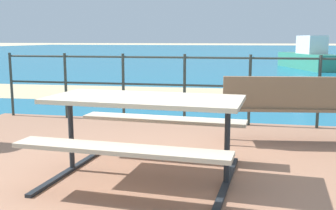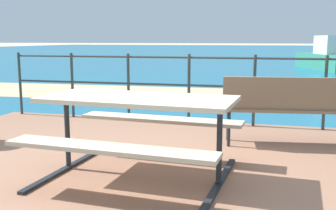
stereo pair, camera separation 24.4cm
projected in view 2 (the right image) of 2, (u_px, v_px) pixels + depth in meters
name	position (u px, v px, depth m)	size (l,w,h in m)	color
ground_plane	(139.00, 179.00, 3.89)	(240.00, 240.00, 0.00)	beige
patio_paving	(139.00, 176.00, 3.88)	(6.40, 5.20, 0.06)	#996B51
sea_water	(258.00, 52.00, 42.15)	(90.00, 90.00, 0.01)	#196B8E
beach_strip	(217.00, 95.00, 9.63)	(54.00, 2.71, 0.01)	tan
picnic_table	(138.00, 116.00, 3.69)	(1.87, 1.61, 0.76)	#BCAD93
park_bench	(291.00, 104.00, 4.76)	(1.66, 0.62, 0.85)	#7A6047
railing_fence	(189.00, 81.00, 6.13)	(5.94, 0.04, 1.06)	#2D3833
boat_mid	(325.00, 58.00, 17.91)	(2.33, 5.07, 1.48)	#338466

